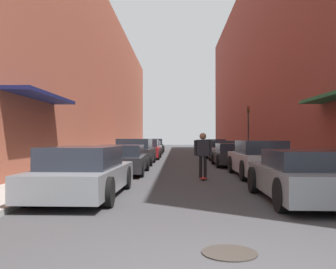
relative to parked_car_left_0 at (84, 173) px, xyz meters
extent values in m
plane|color=#38383A|center=(2.70, 15.47, -0.60)|extent=(115.37, 115.37, 0.00)
cube|color=gray|center=(-1.86, 20.71, -0.54)|extent=(1.80, 52.44, 0.12)
cube|color=gray|center=(7.26, 20.71, -0.54)|extent=(1.80, 52.44, 0.12)
cube|color=brown|center=(-4.76, 20.71, 5.29)|extent=(4.00, 52.44, 11.78)
cube|color=#141947|center=(-2.36, 3.67, 2.30)|extent=(1.00, 4.80, 0.12)
cube|color=brown|center=(10.16, 20.71, 6.94)|extent=(4.00, 52.44, 15.08)
cube|color=gray|center=(0.00, 0.07, -0.15)|extent=(1.86, 4.67, 0.56)
cube|color=#232833|center=(0.00, -0.17, 0.39)|extent=(1.60, 2.44, 0.51)
cylinder|color=black|center=(-0.86, 1.50, -0.28)|extent=(0.18, 0.65, 0.65)
cylinder|color=black|center=(0.86, 1.50, -0.28)|extent=(0.18, 0.65, 0.65)
cylinder|color=black|center=(-0.86, -1.37, -0.28)|extent=(0.18, 0.65, 0.65)
cylinder|color=black|center=(0.86, -1.37, -0.28)|extent=(0.18, 0.65, 0.65)
cube|color=#232326|center=(0.09, 6.03, -0.14)|extent=(1.90, 4.38, 0.56)
cube|color=#232833|center=(0.09, 5.81, 0.36)|extent=(1.64, 2.29, 0.44)
cylinder|color=black|center=(-0.79, 7.38, -0.28)|extent=(0.18, 0.64, 0.64)
cylinder|color=black|center=(0.98, 7.38, -0.28)|extent=(0.18, 0.64, 0.64)
cylinder|color=black|center=(-0.79, 4.68, -0.28)|extent=(0.18, 0.64, 0.64)
cylinder|color=black|center=(0.98, 4.68, -0.28)|extent=(0.18, 0.64, 0.64)
cube|color=#232326|center=(0.00, 11.60, -0.07)|extent=(2.05, 4.67, 0.70)
cube|color=#232833|center=(0.00, 11.36, 0.55)|extent=(1.76, 2.45, 0.54)
cylinder|color=black|center=(-0.95, 13.03, -0.27)|extent=(0.18, 0.66, 0.66)
cylinder|color=black|center=(0.95, 13.03, -0.27)|extent=(0.18, 0.66, 0.66)
cylinder|color=black|center=(-0.95, 10.16, -0.27)|extent=(0.18, 0.66, 0.66)
cylinder|color=black|center=(0.95, 10.16, -0.27)|extent=(0.18, 0.66, 0.66)
cube|color=maroon|center=(0.16, 17.16, -0.09)|extent=(1.91, 4.48, 0.66)
cube|color=#232833|center=(0.16, 16.93, 0.50)|extent=(1.67, 2.34, 0.52)
cylinder|color=black|center=(-0.76, 18.54, -0.27)|extent=(0.18, 0.67, 0.67)
cylinder|color=black|center=(1.08, 18.54, -0.27)|extent=(0.18, 0.67, 0.67)
cylinder|color=black|center=(-0.76, 15.77, -0.27)|extent=(0.18, 0.67, 0.67)
cylinder|color=black|center=(1.08, 15.77, -0.27)|extent=(0.18, 0.67, 0.67)
cube|color=gray|center=(0.06, 22.84, -0.11)|extent=(1.90, 4.65, 0.64)
cube|color=#232833|center=(0.06, 22.61, 0.42)|extent=(1.66, 2.42, 0.41)
cylinder|color=black|center=(-0.85, 24.28, -0.28)|extent=(0.18, 0.64, 0.64)
cylinder|color=black|center=(0.97, 24.28, -0.28)|extent=(0.18, 0.64, 0.64)
cylinder|color=black|center=(-0.85, 21.41, -0.28)|extent=(0.18, 0.64, 0.64)
cylinder|color=black|center=(0.97, 21.41, -0.28)|extent=(0.18, 0.64, 0.64)
cube|color=black|center=(0.07, 28.81, -0.09)|extent=(1.91, 4.77, 0.67)
cube|color=#232833|center=(0.07, 28.57, 0.52)|extent=(1.63, 2.50, 0.55)
cylinder|color=black|center=(-0.80, 30.27, -0.28)|extent=(0.18, 0.64, 0.64)
cylinder|color=black|center=(0.94, 30.27, -0.28)|extent=(0.18, 0.64, 0.64)
cylinder|color=black|center=(-0.80, 27.35, -0.28)|extent=(0.18, 0.64, 0.64)
cylinder|color=black|center=(0.94, 27.35, -0.28)|extent=(0.18, 0.64, 0.64)
cube|color=gray|center=(5.27, -0.52, -0.12)|extent=(2.04, 4.28, 0.59)
cube|color=#232833|center=(5.27, -0.73, 0.38)|extent=(1.76, 2.24, 0.41)
cylinder|color=black|center=(4.32, 0.79, -0.26)|extent=(0.18, 0.69, 0.69)
cylinder|color=black|center=(6.21, 0.79, -0.26)|extent=(0.18, 0.69, 0.69)
cylinder|color=black|center=(4.32, -1.83, -0.26)|extent=(0.18, 0.69, 0.69)
cube|color=#B7B7BC|center=(5.40, 5.05, -0.07)|extent=(1.74, 4.76, 0.68)
cube|color=#232833|center=(5.40, 4.81, 0.52)|extent=(1.52, 2.48, 0.49)
cylinder|color=black|center=(4.56, 6.52, -0.25)|extent=(0.18, 0.70, 0.70)
cylinder|color=black|center=(6.23, 6.52, -0.25)|extent=(0.18, 0.70, 0.70)
cylinder|color=black|center=(4.56, 3.57, -0.25)|extent=(0.18, 0.70, 0.70)
cylinder|color=black|center=(6.23, 3.57, -0.25)|extent=(0.18, 0.70, 0.70)
cube|color=#232326|center=(5.23, 10.41, -0.14)|extent=(1.85, 4.15, 0.57)
cube|color=#232833|center=(5.23, 10.20, 0.36)|extent=(1.63, 2.16, 0.44)
cylinder|color=black|center=(4.32, 11.69, -0.28)|extent=(0.18, 0.65, 0.65)
cylinder|color=black|center=(6.13, 11.69, -0.28)|extent=(0.18, 0.65, 0.65)
cylinder|color=black|center=(4.32, 9.12, -0.28)|extent=(0.18, 0.65, 0.65)
cylinder|color=black|center=(6.13, 9.12, -0.28)|extent=(0.18, 0.65, 0.65)
cube|color=#B7B7BC|center=(5.37, 15.89, -0.08)|extent=(1.93, 4.46, 0.67)
cube|color=#232833|center=(5.37, 15.67, 0.47)|extent=(1.67, 2.33, 0.42)
cylinder|color=black|center=(4.46, 17.27, -0.25)|extent=(0.18, 0.70, 0.70)
cylinder|color=black|center=(6.27, 17.27, -0.25)|extent=(0.18, 0.70, 0.70)
cylinder|color=black|center=(4.46, 14.52, -0.25)|extent=(0.18, 0.70, 0.70)
cylinder|color=black|center=(6.27, 14.52, -0.25)|extent=(0.18, 0.70, 0.70)
cube|color=maroon|center=(5.32, 20.84, -0.09)|extent=(1.79, 4.10, 0.67)
cube|color=#232833|center=(5.32, 20.64, 0.51)|extent=(1.57, 2.14, 0.52)
cylinder|color=black|center=(4.45, 22.11, -0.28)|extent=(0.18, 0.64, 0.64)
cylinder|color=black|center=(6.19, 22.11, -0.28)|extent=(0.18, 0.64, 0.64)
cylinder|color=black|center=(4.45, 19.57, -0.28)|extent=(0.18, 0.64, 0.64)
cylinder|color=black|center=(6.19, 19.57, -0.28)|extent=(0.18, 0.64, 0.64)
cube|color=#B2231E|center=(3.21, 3.98, -0.54)|extent=(0.20, 0.78, 0.02)
cylinder|color=beige|center=(3.14, 4.23, -0.58)|extent=(0.03, 0.06, 0.06)
cylinder|color=beige|center=(3.29, 4.23, -0.58)|extent=(0.03, 0.06, 0.06)
cylinder|color=beige|center=(3.14, 3.73, -0.58)|extent=(0.03, 0.06, 0.06)
cylinder|color=beige|center=(3.29, 3.73, -0.58)|extent=(0.03, 0.06, 0.06)
cylinder|color=black|center=(3.14, 3.98, -0.15)|extent=(0.11, 0.11, 0.75)
cylinder|color=black|center=(3.29, 3.98, -0.15)|extent=(0.11, 0.11, 0.75)
cube|color=#232328|center=(3.21, 3.98, 0.51)|extent=(0.45, 0.20, 0.58)
sphere|color=#8C664C|center=(3.21, 3.98, 0.92)|extent=(0.24, 0.24, 0.24)
cylinder|color=#232328|center=(2.95, 3.98, 0.51)|extent=(0.09, 0.09, 0.54)
cylinder|color=#232328|center=(3.48, 3.98, 0.51)|extent=(0.09, 0.09, 0.54)
cylinder|color=#332D28|center=(2.95, -4.44, -0.59)|extent=(0.70, 0.70, 0.02)
cylinder|color=#2D2D2D|center=(7.25, 16.77, 1.28)|extent=(0.10, 0.10, 3.53)
cube|color=#332D0F|center=(7.25, 16.77, 2.82)|extent=(0.16, 0.16, 0.45)
sphere|color=red|center=(7.25, 16.68, 2.94)|extent=(0.11, 0.11, 0.11)
camera|label=1|loc=(2.28, -9.18, 0.85)|focal=40.00mm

